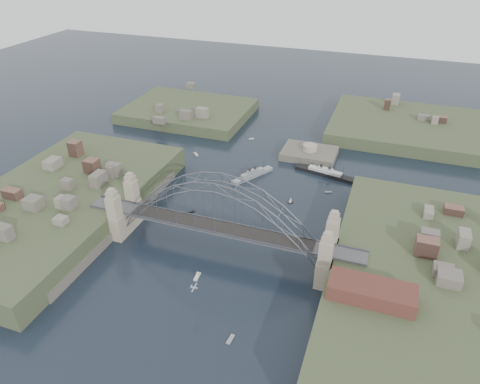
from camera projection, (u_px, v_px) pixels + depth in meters
name	position (u px, v px, depth m)	size (l,w,h in m)	color
ground	(220.00, 250.00, 133.13)	(500.00, 500.00, 0.00)	black
bridge	(219.00, 216.00, 126.74)	(84.00, 13.80, 24.60)	#4B4B4E
shore_west	(60.00, 209.00, 148.58)	(50.50, 90.00, 12.00)	#3C472A
shore_east	(425.00, 291.00, 115.63)	(50.50, 90.00, 12.00)	#3C472A
headland_nw	(189.00, 115.00, 225.20)	(60.00, 45.00, 9.00)	#3C472A
headland_ne	(408.00, 131.00, 206.98)	(70.00, 55.00, 9.50)	#3C472A
fort_island	(309.00, 157.00, 186.24)	(22.00, 16.00, 9.40)	#544F44
wharf_shed	(372.00, 292.00, 104.02)	(20.00, 8.00, 4.00)	#592D26
finger_pier	(336.00, 360.00, 99.00)	(4.00, 22.00, 1.40)	#4B4B4E
naval_cruiser_near	(252.00, 175.00, 170.86)	(11.85, 17.70, 5.71)	gray
naval_cruiser_far	(237.00, 125.00, 213.41)	(4.47, 15.24, 5.10)	gray
ocean_liner	(325.00, 173.00, 172.07)	(24.05, 8.04, 5.86)	black
aeroplane	(194.00, 287.00, 109.38)	(1.75, 3.31, 0.48)	silver
small_boat_a	(192.00, 212.00, 150.53)	(1.84, 2.12, 0.45)	silver
small_boat_b	(291.00, 200.00, 155.05)	(1.97, 1.44, 2.38)	silver
small_boat_c	(197.00, 275.00, 122.66)	(1.42, 3.51, 2.38)	silver
small_boat_d	(328.00, 192.00, 161.33)	(2.52, 1.61, 0.45)	silver
small_boat_e	(196.00, 154.00, 187.39)	(3.46, 3.47, 1.43)	silver
small_boat_f	(265.00, 171.00, 175.20)	(1.77, 0.70, 0.45)	silver
small_boat_g	(230.00, 339.00, 104.47)	(1.24, 3.05, 0.45)	silver
small_boat_h	(251.00, 139.00, 201.01)	(2.30, 1.81, 0.45)	silver
small_boat_i	(338.00, 234.00, 139.63)	(2.14, 2.06, 0.45)	silver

